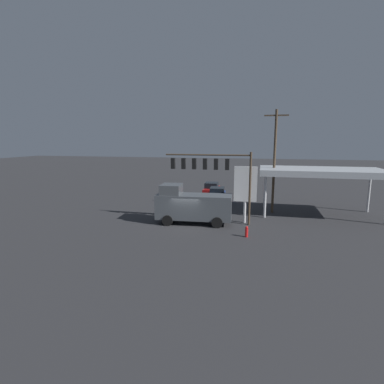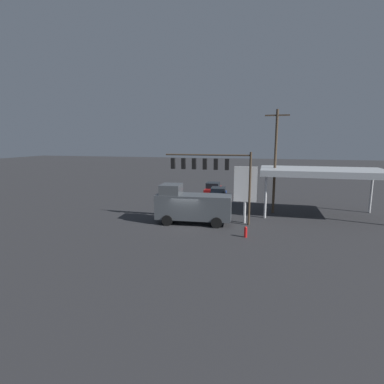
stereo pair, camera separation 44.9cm
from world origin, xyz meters
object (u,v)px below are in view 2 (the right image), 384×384
at_px(traffic_signal_assembly, 211,168).
at_px(price_sign, 245,186).
at_px(delivery_truck, 192,205).
at_px(sedan_far, 213,190).
at_px(sedan_waiting, 218,196).
at_px(fire_hydrant, 246,232).
at_px(utility_pole, 275,160).

bearing_deg(traffic_signal_assembly, price_sign, -169.40).
height_order(traffic_signal_assembly, delivery_truck, traffic_signal_assembly).
distance_m(sedan_far, sedan_waiting, 4.22).
height_order(traffic_signal_assembly, sedan_far, traffic_signal_assembly).
relative_size(sedan_far, sedan_waiting, 0.98).
xyz_separation_m(sedan_waiting, fire_hydrant, (-4.16, 12.18, -0.51)).
relative_size(traffic_signal_assembly, sedan_far, 1.76).
distance_m(price_sign, delivery_truck, 5.18).
relative_size(traffic_signal_assembly, price_sign, 1.50).
bearing_deg(price_sign, sedan_waiting, -64.89).
height_order(utility_pole, sedan_far, utility_pole).
relative_size(traffic_signal_assembly, fire_hydrant, 8.91).
bearing_deg(traffic_signal_assembly, delivery_truck, 24.40).
relative_size(utility_pole, sedan_far, 2.38).
bearing_deg(sedan_far, price_sign, 21.45).
height_order(sedan_far, sedan_waiting, same).
bearing_deg(utility_pole, delivery_truck, 39.35).
distance_m(delivery_truck, fire_hydrant, 5.99).
xyz_separation_m(delivery_truck, fire_hydrant, (-5.11, 2.87, -1.26)).
xyz_separation_m(sedan_far, fire_hydrant, (-5.52, 16.18, -0.51)).
relative_size(price_sign, sedan_far, 1.17).
relative_size(traffic_signal_assembly, sedan_waiting, 1.73).
relative_size(price_sign, fire_hydrant, 5.93).
height_order(utility_pole, sedan_waiting, utility_pole).
distance_m(sedan_far, fire_hydrant, 17.10).
bearing_deg(sedan_waiting, delivery_truck, -10.25).
distance_m(utility_pole, fire_hydrant, 10.48).
relative_size(price_sign, delivery_truck, 0.75).
xyz_separation_m(traffic_signal_assembly, delivery_truck, (1.63, 0.74, -3.36)).
bearing_deg(utility_pole, sedan_far, -43.49).
height_order(delivery_truck, fire_hydrant, delivery_truck).
bearing_deg(delivery_truck, utility_pole, -144.98).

